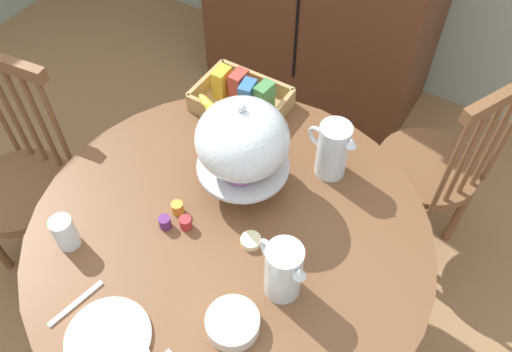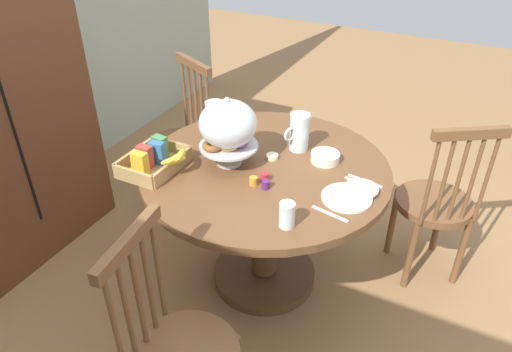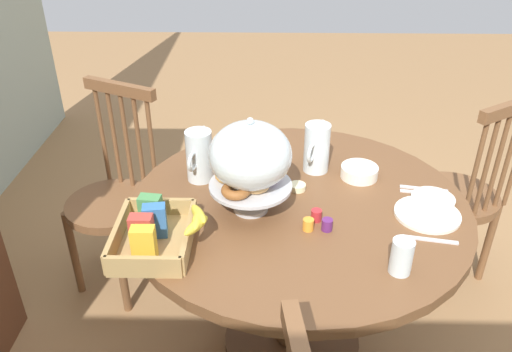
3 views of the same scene
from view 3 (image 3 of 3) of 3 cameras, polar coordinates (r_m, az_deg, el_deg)
The scene contains 18 objects.
dining_table at distance 1.96m, azimuth 4.44°, elevation -7.97°, with size 1.20×1.20×0.74m.
windsor_chair_near_window at distance 2.42m, azimuth -15.36°, elevation -2.79°, with size 0.44×0.44×0.97m.
windsor_chair_facing_door at distance 2.54m, azimuth 21.45°, elevation -2.36°, with size 0.46×0.46×0.97m.
pastry_stand_with_dome at distance 1.68m, azimuth -0.66°, elevation 1.85°, with size 0.28×0.28×0.34m.
orange_juice_pitcher at distance 1.92m, azimuth -6.27°, elevation 2.00°, with size 0.18×0.10×0.20m.
milk_pitcher at distance 1.98m, azimuth 6.70°, elevation 2.89°, with size 0.17×0.10×0.19m.
cereal_basket at distance 1.63m, azimuth -10.94°, elevation -6.07°, with size 0.32×0.30×0.12m.
china_plate_large at distance 1.84m, azimuth 18.38°, elevation -4.01°, with size 0.22×0.22×0.01m, color white.
china_plate_small at distance 1.91m, azimuth 18.96°, elevation -2.36°, with size 0.15×0.15×0.01m, color white.
cereal_bowl at distance 1.99m, azimuth 11.33°, elevation 0.45°, with size 0.14×0.14×0.04m, color white.
drinking_glass at distance 1.55m, azimuth 15.77°, elevation -8.56°, with size 0.06×0.06×0.11m, color silver.
butter_dish at distance 1.89m, azimuth 4.60°, elevation -1.21°, with size 0.06×0.06×0.02m, color beige.
jam_jar_strawberry at distance 1.73m, azimuth 6.68°, elevation -4.33°, with size 0.04×0.04×0.04m, color #B7282D.
jam_jar_apricot at distance 1.68m, azimuth 5.79°, elevation -5.35°, with size 0.04×0.04×0.04m, color orange.
jam_jar_grape at distance 1.69m, azimuth 7.85°, elevation -5.35°, with size 0.04×0.04×0.04m, color #5B2366.
table_knife at distance 1.96m, azimuth 18.08°, elevation -1.80°, with size 0.17×0.01×0.01m, color silver.
dinner_fork at distance 1.98m, azimuth 18.03°, elevation -1.35°, with size 0.17×0.01×0.01m, color silver.
soup_spoon at distance 1.73m, azimuth 18.68°, elevation -6.69°, with size 0.17×0.01×0.01m, color silver.
Camera 3 is at (-1.48, 0.15, 1.74)m, focal length 36.24 mm.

